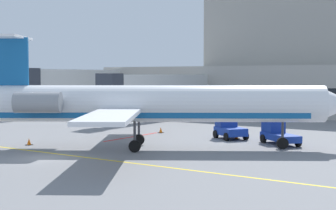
{
  "coord_description": "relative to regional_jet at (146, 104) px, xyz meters",
  "views": [
    {
      "loc": [
        26.08,
        -23.87,
        5.72
      ],
      "look_at": [
        1.14,
        13.71,
        3.0
      ],
      "focal_mm": 53.72,
      "sensor_mm": 36.0,
      "label": 1
    }
  ],
  "objects": [
    {
      "name": "jet_bridge_east",
      "position": [
        -13.39,
        20.81,
        1.05
      ],
      "size": [
        2.4,
        22.08,
        5.87
      ],
      "color": "silver",
      "rests_on": "ground"
    },
    {
      "name": "safety_cone_alpha",
      "position": [
        -9.1,
        -3.7,
        -3.2
      ],
      "size": [
        0.47,
        0.47,
        0.55
      ],
      "color": "orange",
      "rests_on": "ground"
    },
    {
      "name": "baggage_tug",
      "position": [
        7.51,
        8.17,
        -2.54
      ],
      "size": [
        4.21,
        3.85,
        1.98
      ],
      "color": "#19389E",
      "rests_on": "ground"
    },
    {
      "name": "safety_cone_charlie",
      "position": [
        -5.0,
        9.32,
        -3.2
      ],
      "size": [
        0.47,
        0.47,
        0.55
      ],
      "color": "orange",
      "rests_on": "ground"
    },
    {
      "name": "safety_cone_bravo",
      "position": [
        3.33,
        9.11,
        -3.2
      ],
      "size": [
        0.47,
        0.47,
        0.55
      ],
      "color": "orange",
      "rests_on": "ground"
    },
    {
      "name": "regional_jet",
      "position": [
        0.0,
        0.0,
        0.0
      ],
      "size": [
        28.29,
        22.15,
        8.7
      ],
      "color": "white",
      "rests_on": "ground"
    },
    {
      "name": "terminal_building",
      "position": [
        -1.66,
        42.04,
        4.22
      ],
      "size": [
        59.03,
        17.27,
        19.72
      ],
      "color": "#ADA89E",
      "rests_on": "ground"
    },
    {
      "name": "pushback_tractor",
      "position": [
        2.55,
        9.1,
        -2.38
      ],
      "size": [
        3.61,
        3.43,
        2.4
      ],
      "color": "#19389E",
      "rests_on": "ground"
    },
    {
      "name": "jet_bridge_west",
      "position": [
        -29.68,
        22.17,
        1.78
      ],
      "size": [
        2.4,
        19.39,
        6.62
      ],
      "color": "silver",
      "rests_on": "ground"
    },
    {
      "name": "ground",
      "position": [
        -3.29,
        -7.4,
        -3.5
      ],
      "size": [
        120.0,
        120.0,
        0.11
      ],
      "color": "slate"
    },
    {
      "name": "fuel_tank",
      "position": [
        -18.8,
        23.96,
        -2.01
      ],
      "size": [
        7.95,
        2.97,
        2.58
      ],
      "color": "white",
      "rests_on": "ground"
    }
  ]
}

